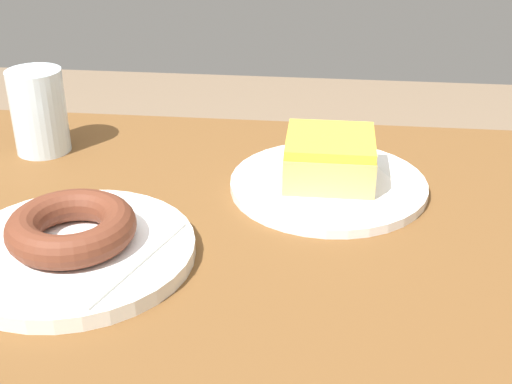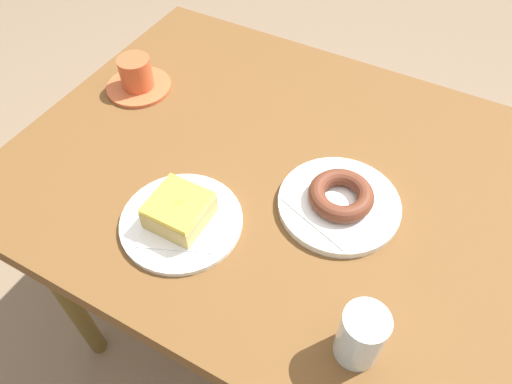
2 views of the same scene
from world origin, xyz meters
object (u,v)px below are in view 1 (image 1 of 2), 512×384
(donut_chocolate_ring, at_px, (71,227))
(plate_chocolate_ring, at_px, (75,252))
(water_glass, at_px, (39,111))
(donut_glazed_square, at_px, (330,158))
(plate_glazed_square, at_px, (328,185))

(donut_chocolate_ring, bearing_deg, plate_chocolate_ring, 90.00)
(plate_chocolate_ring, bearing_deg, water_glass, 117.56)
(water_glass, bearing_deg, donut_glazed_square, -10.88)
(plate_glazed_square, distance_m, plate_chocolate_ring, 0.28)
(donut_chocolate_ring, xyz_separation_m, water_glass, (-0.12, 0.24, 0.02))
(donut_glazed_square, distance_m, plate_chocolate_ring, 0.29)
(plate_glazed_square, height_order, donut_glazed_square, donut_glazed_square)
(plate_chocolate_ring, height_order, water_glass, water_glass)
(donut_chocolate_ring, bearing_deg, plate_glazed_square, 36.08)
(plate_glazed_square, relative_size, donut_chocolate_ring, 1.84)
(plate_glazed_square, height_order, water_glass, water_glass)
(plate_glazed_square, relative_size, plate_chocolate_ring, 0.98)
(donut_chocolate_ring, relative_size, water_glass, 1.14)
(plate_glazed_square, distance_m, water_glass, 0.36)
(donut_glazed_square, height_order, plate_chocolate_ring, donut_glazed_square)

